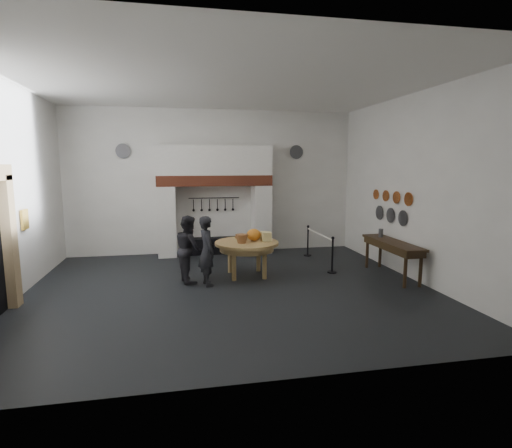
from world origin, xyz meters
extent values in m
cube|color=black|center=(0.00, 0.00, 0.00)|extent=(9.00, 8.00, 0.02)
cube|color=silver|center=(0.00, 0.00, 4.50)|extent=(9.00, 8.00, 0.02)
cube|color=white|center=(0.00, 4.00, 2.25)|extent=(9.00, 0.02, 4.50)
cube|color=white|center=(0.00, -4.00, 2.25)|extent=(9.00, 0.02, 4.50)
cube|color=white|center=(-4.50, 0.00, 2.25)|extent=(0.02, 8.00, 4.50)
cube|color=white|center=(4.50, 0.00, 2.25)|extent=(0.02, 8.00, 4.50)
cube|color=silver|center=(-1.48, 3.65, 1.07)|extent=(0.55, 0.70, 2.15)
cube|color=silver|center=(1.48, 3.65, 1.07)|extent=(0.55, 0.70, 2.15)
cube|color=#9E442B|center=(0.00, 3.65, 2.31)|extent=(3.50, 0.72, 0.32)
cube|color=silver|center=(0.00, 3.65, 2.92)|extent=(3.50, 0.70, 0.90)
cube|color=black|center=(0.00, 3.72, 0.25)|extent=(1.90, 0.45, 0.50)
cylinder|color=black|center=(0.00, 3.92, 1.75)|extent=(1.60, 0.02, 0.02)
cube|color=tan|center=(-4.38, -0.30, 1.30)|extent=(0.22, 0.30, 2.60)
cube|color=gold|center=(-4.45, 0.80, 1.60)|extent=(0.05, 0.34, 0.44)
cylinder|color=tan|center=(0.54, 0.99, 0.84)|extent=(1.98, 1.98, 0.07)
ellipsoid|color=orange|center=(0.74, 1.09, 1.03)|extent=(0.36, 0.36, 0.31)
cube|color=#D2C37D|center=(1.04, 0.94, 0.99)|extent=(0.22, 0.22, 0.24)
cube|color=#FAE595|center=(1.02, 1.24, 0.97)|extent=(0.18, 0.18, 0.20)
cone|color=#A1603B|center=(0.39, 0.84, 0.98)|extent=(0.40, 0.40, 0.22)
ellipsoid|color=#AC6D3D|center=(0.44, 1.34, 0.94)|extent=(0.31, 0.18, 0.13)
imported|color=black|center=(-0.50, 0.39, 0.82)|extent=(0.52, 0.67, 1.63)
imported|color=black|center=(-0.90, 0.79, 0.80)|extent=(0.76, 0.89, 1.60)
cube|color=#332412|center=(4.10, 0.22, 0.87)|extent=(0.55, 2.20, 0.06)
cylinder|color=#4C4D52|center=(4.10, 0.82, 1.01)|extent=(0.12, 0.12, 0.22)
cylinder|color=#C6662D|center=(4.46, 0.20, 1.95)|extent=(0.03, 0.34, 0.34)
cylinder|color=#C6662D|center=(4.46, 0.75, 1.95)|extent=(0.03, 0.32, 0.32)
cylinder|color=#C6662D|center=(4.46, 1.30, 1.95)|extent=(0.03, 0.30, 0.30)
cylinder|color=#C6662D|center=(4.46, 1.85, 1.95)|extent=(0.03, 0.28, 0.28)
cylinder|color=#4C4C51|center=(4.46, 0.40, 1.45)|extent=(0.03, 0.40, 0.40)
cylinder|color=#4C4C51|center=(4.46, 1.00, 1.45)|extent=(0.03, 0.40, 0.40)
cylinder|color=#4C4C51|center=(4.46, 1.60, 1.45)|extent=(0.03, 0.40, 0.40)
cylinder|color=#4C4C51|center=(-2.70, 3.96, 3.20)|extent=(0.44, 0.03, 0.44)
cylinder|color=#4C4C51|center=(2.70, 3.96, 3.20)|extent=(0.44, 0.03, 0.44)
cylinder|color=black|center=(2.77, 0.84, 0.45)|extent=(0.05, 0.05, 0.90)
cylinder|color=black|center=(2.77, 2.84, 0.45)|extent=(0.05, 0.05, 0.90)
cylinder|color=white|center=(2.77, 1.84, 0.85)|extent=(0.04, 2.00, 0.04)
camera|label=1|loc=(-1.12, -8.71, 2.79)|focal=28.00mm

